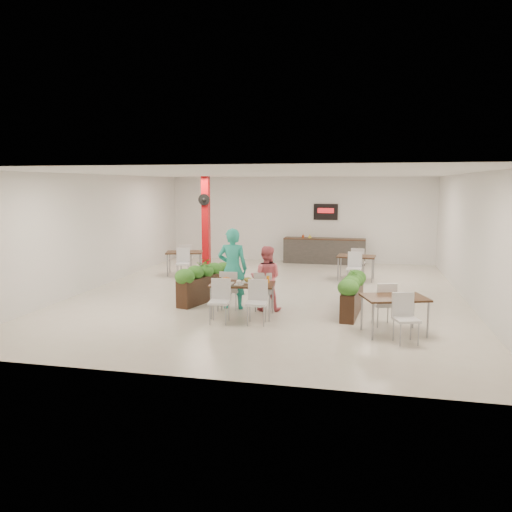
{
  "coord_description": "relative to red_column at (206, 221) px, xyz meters",
  "views": [
    {
      "loc": [
        2.44,
        -12.88,
        2.92
      ],
      "look_at": [
        -0.26,
        -0.52,
        1.1
      ],
      "focal_mm": 35.0,
      "sensor_mm": 36.0,
      "label": 1
    }
  ],
  "objects": [
    {
      "name": "diner_woman",
      "position": [
        3.23,
        -5.5,
        -0.89
      ],
      "size": [
        0.78,
        0.63,
        1.51
      ],
      "primitive_type": "imported",
      "rotation": [
        0.0,
        0.0,
        3.22
      ],
      "color": "#ED6976",
      "rests_on": "ground"
    },
    {
      "name": "service_counter",
      "position": [
        4.0,
        1.86,
        -1.15
      ],
      "size": [
        3.0,
        0.64,
        2.2
      ],
      "color": "#2F2C29",
      "rests_on": "ground"
    },
    {
      "name": "side_table_b",
      "position": [
        5.22,
        -1.22,
        -1.02
      ],
      "size": [
        1.2,
        1.65,
        0.92
      ],
      "rotation": [
        0.0,
        0.0,
        -0.08
      ],
      "color": "black",
      "rests_on": "ground"
    },
    {
      "name": "red_column",
      "position": [
        0.0,
        0.0,
        0.0
      ],
      "size": [
        0.4,
        0.41,
        3.2
      ],
      "color": "#B00B10",
      "rests_on": "ground"
    },
    {
      "name": "planter_left",
      "position": [
        1.55,
        -4.88,
        -1.12
      ],
      "size": [
        0.88,
        2.01,
        1.09
      ],
      "rotation": [
        0.0,
        0.0,
        1.28
      ],
      "color": "black",
      "rests_on": "ground"
    },
    {
      "name": "side_table_c",
      "position": [
        6.05,
        -6.8,
        -1.02
      ],
      "size": [
        1.39,
        1.67,
        0.92
      ],
      "rotation": [
        0.0,
        0.0,
        0.32
      ],
      "color": "black",
      "rests_on": "ground"
    },
    {
      "name": "main_table",
      "position": [
        2.82,
        -6.15,
        -1.01
      ],
      "size": [
        1.46,
        1.71,
        0.92
      ],
      "rotation": [
        0.0,
        0.0,
        0.08
      ],
      "color": "black",
      "rests_on": "ground"
    },
    {
      "name": "side_table_a",
      "position": [
        -0.28,
        -1.46,
        -1.02
      ],
      "size": [
        1.32,
        1.67,
        0.92
      ],
      "rotation": [
        0.0,
        0.0,
        0.27
      ],
      "color": "black",
      "rests_on": "ground"
    },
    {
      "name": "diner_man",
      "position": [
        2.43,
        -5.5,
        -0.69
      ],
      "size": [
        0.73,
        0.51,
        1.91
      ],
      "primitive_type": "imported",
      "rotation": [
        0.0,
        0.0,
        3.22
      ],
      "color": "#29B49C",
      "rests_on": "ground"
    },
    {
      "name": "planter_right",
      "position": [
        5.21,
        -5.41,
        -1.14
      ],
      "size": [
        0.55,
        1.94,
        1.01
      ],
      "rotation": [
        0.0,
        0.0,
        1.48
      ],
      "color": "black",
      "rests_on": "ground"
    },
    {
      "name": "room_shell",
      "position": [
        3.0,
        -3.79,
        0.36
      ],
      "size": [
        10.1,
        12.1,
        3.22
      ],
      "color": "white",
      "rests_on": "ground"
    },
    {
      "name": "ground",
      "position": [
        3.0,
        -3.79,
        -1.64
      ],
      "size": [
        12.0,
        12.0,
        0.0
      ],
      "primitive_type": "plane",
      "color": "beige",
      "rests_on": "ground"
    }
  ]
}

